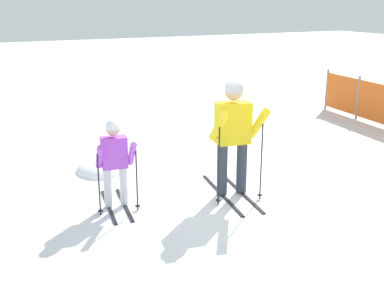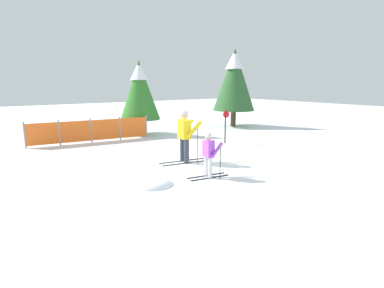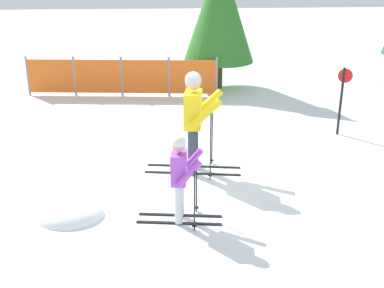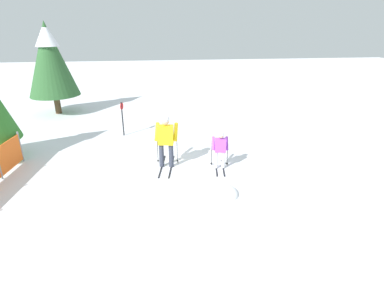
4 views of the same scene
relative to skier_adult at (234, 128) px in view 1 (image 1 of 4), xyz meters
name	(u,v)px [view 1 (image 1 of 4)]	position (x,y,z in m)	size (l,w,h in m)	color
ground_plane	(223,198)	(0.06, -0.19, -1.01)	(60.00, 60.00, 0.00)	white
skier_adult	(234,128)	(0.00, 0.00, 0.00)	(1.63, 0.78, 1.70)	black
skier_child	(114,157)	(-0.33, -1.65, -0.29)	(1.18, 0.57, 1.23)	black
snow_mound	(101,171)	(-1.85, -1.43, -1.01)	(0.92, 0.78, 0.37)	white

